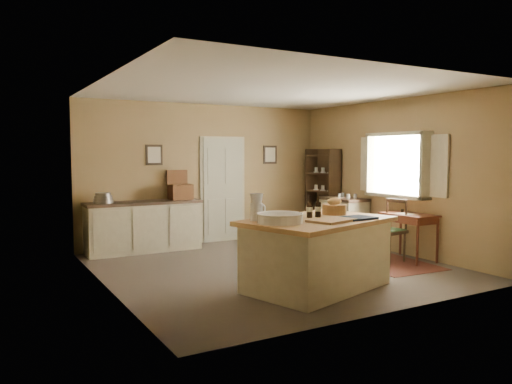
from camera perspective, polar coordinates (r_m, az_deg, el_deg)
ground at (r=7.77m, az=1.95°, el=-8.58°), size 5.00×5.00×0.00m
wall_back at (r=9.80m, az=-5.73°, el=2.08°), size 5.00×0.10×2.70m
wall_front at (r=5.61m, az=15.50°, el=0.17°), size 5.00×0.10×2.70m
wall_left at (r=6.62m, az=-16.76°, el=0.78°), size 0.10×5.00×2.70m
wall_right at (r=9.14m, az=15.44°, el=1.78°), size 0.10×5.00×2.70m
ceiling at (r=7.63m, az=2.01°, el=11.59°), size 5.00×5.00×0.00m
door at (r=9.93m, az=-3.80°, el=0.43°), size 0.97×0.06×2.11m
framed_prints at (r=9.85m, az=-4.63°, el=4.26°), size 2.82×0.02×0.38m
window at (r=8.94m, az=16.03°, el=2.99°), size 0.25×1.99×1.12m
work_island at (r=6.54m, az=6.87°, el=-6.78°), size 2.19×1.73×1.20m
sideboard at (r=9.12m, az=-12.64°, el=-3.66°), size 2.04×0.58×1.18m
rug at (r=8.32m, az=14.82°, el=-7.82°), size 1.21×1.68×0.01m
writing_desk at (r=8.53m, az=17.07°, el=-3.05°), size 0.53×0.87×0.82m
desk_chair at (r=8.34m, az=14.84°, el=-4.37°), size 0.52×0.52×0.99m
right_cabinet at (r=9.76m, az=9.91°, el=-3.23°), size 0.54×0.96×0.99m
shelving_unit at (r=10.42m, az=7.80°, el=-0.18°), size 0.31×0.83×1.84m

